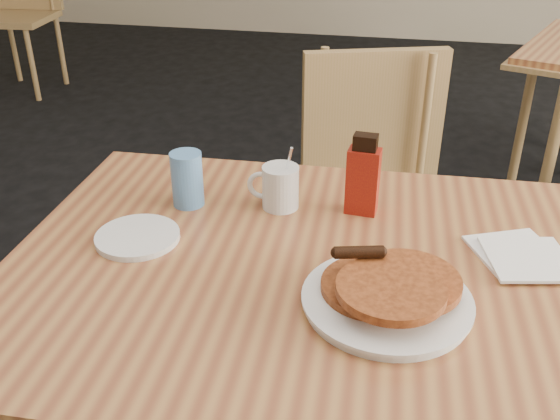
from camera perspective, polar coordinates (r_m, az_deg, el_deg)
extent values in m
cube|color=#A96F3C|center=(1.14, 6.54, -6.12)|extent=(1.30, 0.89, 0.04)
cube|color=#9A7648|center=(1.15, 6.50, -6.73)|extent=(1.34, 0.93, 0.02)
cylinder|color=#9A7648|center=(2.58, 23.17, 2.95)|extent=(0.04, 0.04, 0.71)
cube|color=#9A7648|center=(1.82, 7.42, -2.02)|extent=(0.54, 0.54, 0.04)
cube|color=#9A7648|center=(1.89, 8.46, 7.47)|extent=(0.41, 0.17, 0.46)
cylinder|color=#9A7648|center=(1.84, 1.05, -10.48)|extent=(0.04, 0.04, 0.43)
cylinder|color=#9A7648|center=(2.09, 12.13, -5.69)|extent=(0.04, 0.04, 0.43)
cube|color=#9A7648|center=(4.71, -23.06, 15.81)|extent=(0.50, 0.50, 0.04)
cylinder|color=#9A7648|center=(4.81, -19.37, 13.52)|extent=(0.04, 0.04, 0.47)
cylinder|color=white|center=(1.04, 9.71, -8.26)|extent=(0.27, 0.27, 0.02)
cylinder|color=white|center=(1.04, 9.75, -7.95)|extent=(0.28, 0.28, 0.01)
cylinder|color=#A65123|center=(1.04, 8.51, -6.93)|extent=(0.17, 0.17, 0.01)
cylinder|color=#A65123|center=(1.04, 11.51, -6.40)|extent=(0.18, 0.18, 0.01)
cylinder|color=#A65123|center=(0.99, 10.11, -7.13)|extent=(0.17, 0.17, 0.01)
cylinder|color=black|center=(1.04, 7.22, -3.85)|extent=(0.08, 0.04, 0.02)
cylinder|color=white|center=(1.30, 0.05, 2.10)|extent=(0.08, 0.08, 0.09)
torus|color=white|center=(1.31, -1.69, 2.27)|extent=(0.06, 0.01, 0.06)
cylinder|color=black|center=(1.28, 0.05, 3.64)|extent=(0.07, 0.07, 0.01)
cylinder|color=silver|center=(1.28, 0.53, 3.33)|extent=(0.04, 0.04, 0.13)
cube|color=maroon|center=(1.28, 7.57, 2.62)|extent=(0.07, 0.05, 0.14)
cube|color=black|center=(1.24, 7.83, 6.16)|extent=(0.05, 0.03, 0.03)
cube|color=white|center=(1.24, 20.73, -3.68)|extent=(0.19, 0.19, 0.01)
cube|color=white|center=(1.22, 21.75, -4.19)|extent=(0.17, 0.17, 0.01)
cylinder|color=#5489C6|center=(1.32, -8.49, 2.81)|extent=(0.07, 0.07, 0.12)
cylinder|color=white|center=(1.23, -12.89, -2.41)|extent=(0.20, 0.20, 0.01)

